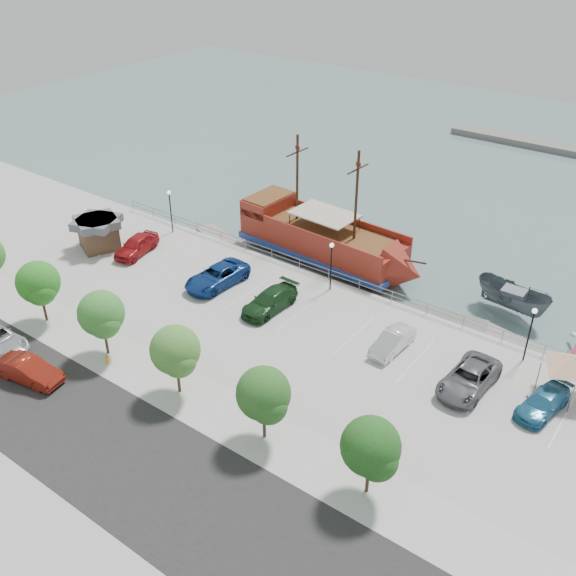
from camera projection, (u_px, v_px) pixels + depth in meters
The scene contains 28 objects.
ground at pixel (283, 337), 48.73m from camera, with size 160.00×160.00×0.00m, color slate.
land_slab at pixel (49, 518), 34.03m from camera, with size 100.00×58.00×1.20m, color #B5B4B2.
street at pixel (120, 453), 37.16m from camera, with size 100.00×8.00×0.04m, color black.
sidewalk at pixel (191, 397), 41.30m from camera, with size 100.00×4.00×0.05m, color beige.
seawall_railing at pixel (339, 277), 53.32m from camera, with size 50.00×0.06×1.00m.
pirate_ship at pixel (334, 244), 57.46m from camera, with size 18.63×6.16×11.65m.
patrol_boat at pixel (512, 301), 50.80m from camera, with size 2.38×6.32×2.45m, color #4B555A.
dock_west at pixel (222, 240), 62.10m from camera, with size 6.81×1.94×0.39m, color gray.
dock_mid at pixel (443, 318), 50.50m from camera, with size 6.74×1.93×0.39m, color slate.
dock_east at pixel (520, 346), 47.44m from camera, with size 6.23×1.78×0.36m, color gray.
shed at pixel (98, 232), 58.27m from camera, with size 4.65×4.65×2.89m.
canopy_tent at pixel (575, 356), 40.09m from camera, with size 5.47×5.47×3.48m.
street_sedan at pixel (28, 370), 42.44m from camera, with size 1.68×4.83×1.59m, color maroon.
fire_hydrant at pixel (107, 359), 44.10m from camera, with size 0.25×0.25×0.73m.
lamp_post_left at pixel (170, 204), 60.20m from camera, with size 0.36×0.36×4.28m.
lamp_post_mid at pixel (331, 258), 51.16m from camera, with size 0.36×0.36×4.28m.
lamp_post_right at pixel (531, 325), 43.13m from camera, with size 0.36×0.36×4.28m.
tree_b at pixel (39, 284), 47.00m from camera, with size 3.30×3.20×5.00m.
tree_c at pixel (102, 316), 43.48m from camera, with size 3.30×3.20×5.00m.
tree_d at pixel (176, 352), 39.97m from camera, with size 3.30×3.20×5.00m.
tree_e at pixel (265, 396), 36.45m from camera, with size 3.30×3.20×5.00m.
tree_f at pixel (372, 450), 32.94m from camera, with size 3.30×3.20×5.00m.
parked_car_a at pixel (137, 245), 57.59m from camera, with size 1.98×4.93×1.68m, color #A5181B.
parked_car_c at pixel (217, 276), 52.90m from camera, with size 2.72×5.89×1.64m, color navy.
parked_car_d at pixel (270, 301), 49.76m from camera, with size 2.17×5.35×1.55m, color #1B421E.
parked_car_f at pixel (392, 341), 45.34m from camera, with size 1.51×4.32×1.42m, color silver.
parked_car_g at pixel (469, 378), 41.73m from camera, with size 2.61×5.66×1.57m, color slate.
parked_car_h at pixel (543, 403), 39.89m from camera, with size 1.88×4.62×1.34m, color teal.
Camera 1 is at (23.63, -31.85, 27.56)m, focal length 40.00 mm.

